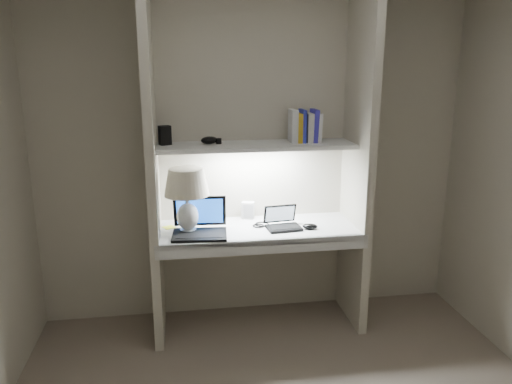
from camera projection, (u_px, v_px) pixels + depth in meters
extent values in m
cube|color=beige|center=(253.00, 155.00, 3.75)|extent=(3.20, 0.01, 2.50)
cube|color=beige|center=(152.00, 165.00, 3.38)|extent=(0.06, 0.55, 2.50)
cube|color=beige|center=(358.00, 159.00, 3.59)|extent=(0.06, 0.55, 2.50)
cube|color=white|center=(258.00, 230.00, 3.61)|extent=(1.40, 0.55, 0.04)
cube|color=silver|center=(264.00, 247.00, 3.37)|extent=(1.46, 0.03, 0.10)
cube|color=silver|center=(256.00, 146.00, 3.55)|extent=(1.40, 0.36, 0.03)
cube|color=white|center=(256.00, 149.00, 3.56)|extent=(0.60, 0.04, 0.02)
cylinder|color=white|center=(188.00, 230.00, 3.51)|extent=(0.11, 0.11, 0.02)
ellipsoid|color=white|center=(188.00, 216.00, 3.48)|extent=(0.16, 0.16, 0.19)
cylinder|color=white|center=(187.00, 201.00, 3.45)|extent=(0.02, 0.02, 0.08)
sphere|color=#FFD899|center=(187.00, 189.00, 3.43)|extent=(0.05, 0.05, 0.05)
cube|color=black|center=(200.00, 235.00, 3.42)|extent=(0.39, 0.28, 0.02)
cube|color=black|center=(200.00, 234.00, 3.42)|extent=(0.33, 0.20, 0.00)
cube|color=black|center=(200.00, 211.00, 3.54)|extent=(0.37, 0.09, 0.23)
cube|color=blue|center=(200.00, 211.00, 3.54)|extent=(0.33, 0.08, 0.19)
cube|color=black|center=(284.00, 228.00, 3.57)|extent=(0.25, 0.19, 0.02)
cube|color=black|center=(284.00, 227.00, 3.56)|extent=(0.21, 0.14, 0.00)
cube|color=black|center=(280.00, 214.00, 3.64)|extent=(0.24, 0.07, 0.14)
cube|color=#AEC3D6|center=(280.00, 214.00, 3.63)|extent=(0.21, 0.06, 0.11)
cube|color=silver|center=(248.00, 210.00, 3.80)|extent=(0.11, 0.09, 0.13)
ellipsoid|color=black|center=(310.00, 226.00, 3.57)|extent=(0.12, 0.09, 0.04)
torus|color=black|center=(262.00, 224.00, 3.66)|extent=(0.12, 0.12, 0.01)
cube|color=#EFFF35|center=(169.00, 227.00, 3.61)|extent=(0.11, 0.11, 0.00)
cube|color=silver|center=(318.00, 127.00, 3.62)|extent=(0.03, 0.16, 0.21)
cube|color=#312BAC|center=(314.00, 126.00, 3.61)|extent=(0.04, 0.16, 0.24)
cube|color=silver|center=(309.00, 128.00, 3.61)|extent=(0.04, 0.16, 0.21)
cube|color=#2931B3|center=(302.00, 126.00, 3.60)|extent=(0.03, 0.16, 0.23)
cube|color=gold|center=(298.00, 128.00, 3.60)|extent=(0.03, 0.16, 0.21)
cube|color=silver|center=(293.00, 126.00, 3.59)|extent=(0.04, 0.16, 0.23)
cube|color=black|center=(165.00, 135.00, 3.49)|extent=(0.09, 0.08, 0.13)
ellipsoid|color=black|center=(209.00, 140.00, 3.53)|extent=(0.15, 0.13, 0.05)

